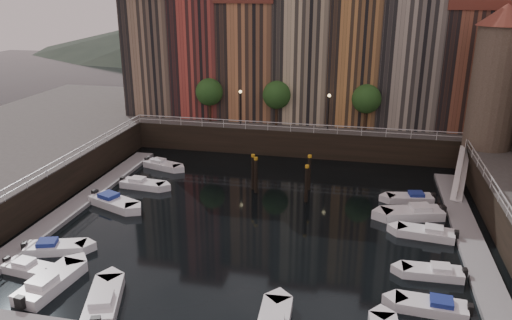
% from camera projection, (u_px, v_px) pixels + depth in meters
% --- Properties ---
extents(ground, '(200.00, 200.00, 0.00)m').
position_uv_depth(ground, '(261.00, 217.00, 41.56)').
color(ground, black).
rests_on(ground, ground).
extents(quay_far, '(80.00, 20.00, 3.00)m').
position_uv_depth(quay_far, '(302.00, 122.00, 65.08)').
color(quay_far, black).
rests_on(quay_far, ground).
extents(dock_left, '(2.00, 28.00, 0.35)m').
position_uv_depth(dock_left, '(79.00, 203.00, 43.84)').
color(dock_left, gray).
rests_on(dock_left, ground).
extents(dock_right, '(2.00, 28.00, 0.35)m').
position_uv_depth(dock_right, '(470.00, 241.00, 37.32)').
color(dock_right, gray).
rests_on(dock_right, ground).
extents(mountains, '(145.00, 100.00, 18.00)m').
position_uv_depth(mountains, '(347.00, 26.00, 140.21)').
color(mountains, '#2D382D').
rests_on(mountains, ground).
extents(far_terrace, '(48.70, 10.30, 17.50)m').
position_uv_depth(far_terrace, '(329.00, 52.00, 59.02)').
color(far_terrace, '#8D725A').
rests_on(far_terrace, quay_far).
extents(corner_tower, '(5.20, 5.20, 13.80)m').
position_uv_depth(corner_tower, '(497.00, 75.00, 47.60)').
color(corner_tower, '#6B5B4C').
rests_on(corner_tower, quay_right).
extents(promenade_trees, '(21.20, 3.20, 5.20)m').
position_uv_depth(promenade_trees, '(282.00, 95.00, 56.48)').
color(promenade_trees, black).
rests_on(promenade_trees, quay_far).
extents(street_lamps, '(10.36, 0.36, 4.18)m').
position_uv_depth(street_lamps, '(284.00, 103.00, 55.72)').
color(street_lamps, black).
rests_on(street_lamps, quay_far).
extents(railings, '(36.08, 34.04, 0.52)m').
position_uv_depth(railings, '(272.00, 156.00, 44.83)').
color(railings, white).
rests_on(railings, ground).
extents(gangway, '(2.78, 8.32, 3.73)m').
position_uv_depth(gangway, '(461.00, 170.00, 46.73)').
color(gangway, white).
rests_on(gangway, ground).
extents(mooring_pilings, '(5.62, 3.20, 3.78)m').
position_uv_depth(mooring_pilings, '(281.00, 177.00, 45.93)').
color(mooring_pilings, black).
rests_on(mooring_pilings, ground).
extents(boat_left_0, '(4.23, 1.98, 0.95)m').
position_uv_depth(boat_left_0, '(30.00, 268.00, 33.39)').
color(boat_left_0, white).
rests_on(boat_left_0, ground).
extents(boat_left_1, '(4.53, 2.79, 1.02)m').
position_uv_depth(boat_left_1, '(54.00, 248.00, 36.03)').
color(boat_left_1, white).
rests_on(boat_left_1, ground).
extents(boat_left_2, '(5.15, 3.50, 1.17)m').
position_uv_depth(boat_left_2, '(113.00, 202.00, 43.57)').
color(boat_left_2, white).
rests_on(boat_left_2, ground).
extents(boat_left_3, '(4.53, 1.94, 1.03)m').
position_uv_depth(boat_left_3, '(142.00, 184.00, 47.68)').
color(boat_left_3, white).
rests_on(boat_left_3, ground).
extents(boat_left_4, '(4.48, 2.73, 1.01)m').
position_uv_depth(boat_left_4, '(162.00, 165.00, 52.85)').
color(boat_left_4, white).
rests_on(boat_left_4, ground).
extents(boat_right_0, '(4.40, 1.87, 1.00)m').
position_uv_depth(boat_right_0, '(433.00, 306.00, 29.38)').
color(boat_right_0, white).
rests_on(boat_right_0, ground).
extents(boat_right_1, '(4.14, 1.60, 0.95)m').
position_uv_depth(boat_right_1, '(434.00, 272.00, 32.95)').
color(boat_right_1, white).
rests_on(boat_right_1, ground).
extents(boat_right_2, '(4.55, 2.10, 1.02)m').
position_uv_depth(boat_right_2, '(427.00, 233.00, 38.16)').
color(boat_right_2, white).
rests_on(boat_right_2, ground).
extents(boat_right_3, '(5.40, 3.20, 1.21)m').
position_uv_depth(boat_right_3, '(414.00, 213.00, 41.37)').
color(boat_right_3, white).
rests_on(boat_right_3, ground).
extents(boat_right_4, '(4.32, 2.22, 0.97)m').
position_uv_depth(boat_right_4, '(411.00, 198.00, 44.54)').
color(boat_right_4, white).
rests_on(boat_right_4, ground).
extents(boat_near_0, '(2.46, 5.34, 1.20)m').
position_uv_depth(boat_near_0, '(49.00, 283.00, 31.54)').
color(boat_near_0, white).
rests_on(boat_near_0, ground).
extents(boat_near_1, '(3.24, 5.14, 1.15)m').
position_uv_depth(boat_near_1, '(104.00, 301.00, 29.80)').
color(boat_near_1, white).
rests_on(boat_near_1, ground).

